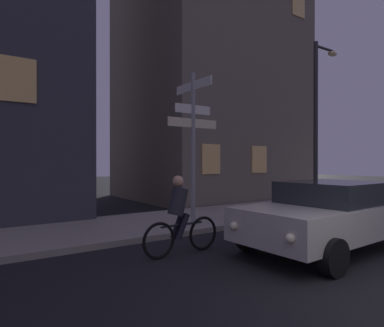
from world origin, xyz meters
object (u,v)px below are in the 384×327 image
at_px(street_lamp, 318,112).
at_px(cyclist, 180,218).
at_px(signpost, 193,134).
at_px(car_near_left, 329,214).

bearing_deg(street_lamp, cyclist, -165.63).
distance_m(signpost, street_lamp, 6.01).
xyz_separation_m(signpost, car_near_left, (1.29, -3.22, -1.85)).
distance_m(signpost, cyclist, 2.95).
bearing_deg(cyclist, car_near_left, -28.54).
height_order(signpost, car_near_left, signpost).
bearing_deg(car_near_left, signpost, 111.86).
bearing_deg(signpost, car_near_left, -68.14).
height_order(signpost, street_lamp, street_lamp).
relative_size(street_lamp, cyclist, 3.43).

